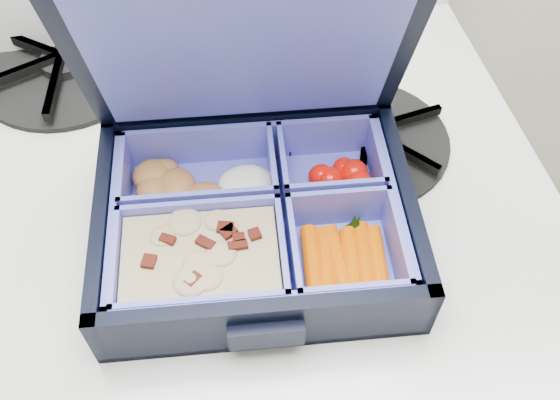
{
  "coord_description": "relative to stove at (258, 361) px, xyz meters",
  "views": [
    {
      "loc": [
        0.29,
        1.34,
        1.29
      ],
      "look_at": [
        0.35,
        1.64,
        0.88
      ],
      "focal_mm": 40.0,
      "sensor_mm": 36.0,
      "label": 1
    }
  ],
  "objects": [
    {
      "name": "stove",
      "position": [
        0.0,
        0.0,
        0.0
      ],
      "size": [
        0.56,
        0.56,
        0.84
      ],
      "primitive_type": null,
      "color": "silver",
      "rests_on": "floor"
    },
    {
      "name": "bento_box",
      "position": [
        -0.0,
        -0.07,
        0.45
      ],
      "size": [
        0.27,
        0.22,
        0.06
      ],
      "primitive_type": null,
      "rotation": [
        0.0,
        0.0,
        -0.09
      ],
      "color": "black",
      "rests_on": "stove"
    },
    {
      "name": "burner_grate",
      "position": [
        0.12,
        0.03,
        0.43
      ],
      "size": [
        0.19,
        0.19,
        0.02
      ],
      "primitive_type": "cylinder",
      "rotation": [
        0.0,
        0.0,
        0.18
      ],
      "color": "black",
      "rests_on": "stove"
    },
    {
      "name": "burner_grate_rear",
      "position": [
        -0.17,
        0.19,
        0.43
      ],
      "size": [
        0.24,
        0.24,
        0.02
      ],
      "primitive_type": "cylinder",
      "rotation": [
        0.0,
        0.0,
        0.39
      ],
      "color": "black",
      "rests_on": "stove"
    },
    {
      "name": "fork",
      "position": [
        0.01,
        0.06,
        0.42
      ],
      "size": [
        0.09,
        0.19,
        0.01
      ],
      "primitive_type": null,
      "rotation": [
        0.0,
        0.0,
        -0.33
      ],
      "color": "silver",
      "rests_on": "stove"
    }
  ]
}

